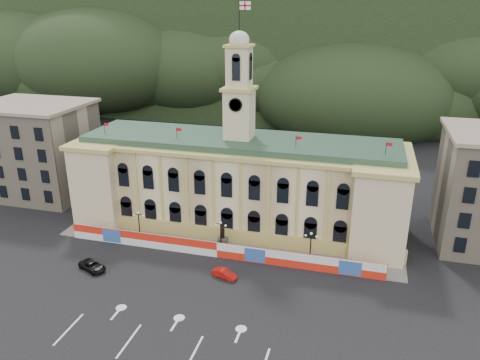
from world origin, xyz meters
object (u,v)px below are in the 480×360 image
(statue, at_px, (223,241))
(red_sedan, at_px, (225,274))
(lamp_center, at_px, (221,233))
(black_suv, at_px, (92,266))

(statue, relative_size, red_sedan, 0.93)
(lamp_center, distance_m, red_sedan, 8.14)
(red_sedan, bearing_deg, black_suv, 116.19)
(statue, height_order, black_suv, statue)
(statue, xyz_separation_m, red_sedan, (2.79, -8.25, -0.56))
(black_suv, bearing_deg, red_sedan, -57.49)
(statue, distance_m, black_suv, 20.05)
(statue, relative_size, lamp_center, 0.72)
(lamp_center, xyz_separation_m, black_suv, (-16.52, -10.35, -2.43))
(red_sedan, bearing_deg, lamp_center, 38.15)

